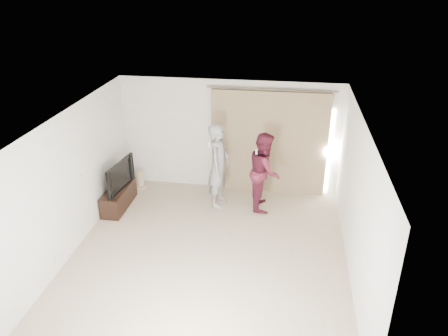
{
  "coord_description": "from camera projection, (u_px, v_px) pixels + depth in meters",
  "views": [
    {
      "loc": [
        1.28,
        -6.49,
        4.87
      ],
      "look_at": [
        0.11,
        1.2,
        1.22
      ],
      "focal_mm": 35.0,
      "sensor_mm": 36.0,
      "label": 1
    }
  ],
  "objects": [
    {
      "name": "person_woman",
      "position": [
        265.0,
        171.0,
        9.3
      ],
      "size": [
        0.71,
        0.88,
        1.72
      ],
      "color": "#55192A",
      "rests_on": "ground"
    },
    {
      "name": "ceiling",
      "position": [
        206.0,
        121.0,
        6.95
      ],
      "size": [
        5.0,
        5.5,
        0.01
      ],
      "primitive_type": "cube",
      "color": "white",
      "rests_on": "wall_back"
    },
    {
      "name": "scratching_post",
      "position": [
        140.0,
        181.0,
        10.41
      ],
      "size": [
        0.32,
        0.32,
        0.43
      ],
      "color": "tan",
      "rests_on": "ground"
    },
    {
      "name": "person_man",
      "position": [
        219.0,
        166.0,
        9.36
      ],
      "size": [
        0.55,
        0.74,
        1.88
      ],
      "color": "gray",
      "rests_on": "ground"
    },
    {
      "name": "curtain",
      "position": [
        269.0,
        143.0,
        9.81
      ],
      "size": [
        2.8,
        0.11,
        2.46
      ],
      "color": "#9E8860",
      "rests_on": "ground"
    },
    {
      "name": "floor",
      "position": [
        209.0,
        254.0,
        8.05
      ],
      "size": [
        5.5,
        5.5,
        0.0
      ],
      "primitive_type": "plane",
      "color": "tan",
      "rests_on": "ground"
    },
    {
      "name": "tv",
      "position": [
        116.0,
        175.0,
        9.32
      ],
      "size": [
        0.28,
        1.1,
        0.63
      ],
      "primitive_type": "imported",
      "rotation": [
        0.0,
        0.0,
        1.44
      ],
      "color": "black",
      "rests_on": "tv_console"
    },
    {
      "name": "wall_back",
      "position": [
        230.0,
        136.0,
        9.96
      ],
      "size": [
        5.0,
        0.04,
        2.6
      ],
      "primitive_type": "cube",
      "color": "beige",
      "rests_on": "ground"
    },
    {
      "name": "tv_console",
      "position": [
        119.0,
        197.0,
        9.55
      ],
      "size": [
        0.41,
        1.19,
        0.46
      ],
      "primitive_type": "cube",
      "color": "black",
      "rests_on": "ground"
    },
    {
      "name": "wall_left",
      "position": [
        71.0,
        183.0,
        7.84
      ],
      "size": [
        0.04,
        5.5,
        2.6
      ],
      "color": "beige",
      "rests_on": "ground"
    }
  ]
}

